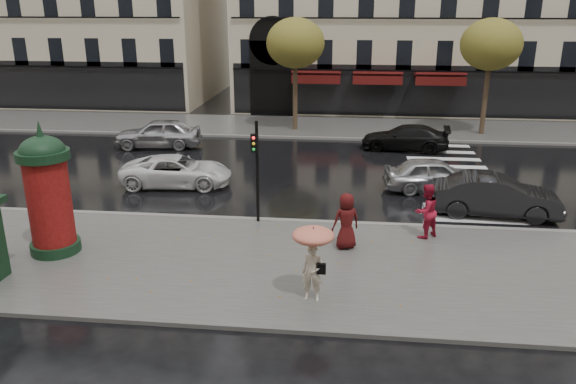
# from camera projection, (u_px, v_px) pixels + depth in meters

# --- Properties ---
(ground) EXTENTS (160.00, 160.00, 0.00)m
(ground) POSITION_uv_depth(u_px,v_px,m) (304.00, 261.00, 16.96)
(ground) COLOR black
(ground) RESTS_ON ground
(near_sidewalk) EXTENTS (90.00, 7.00, 0.12)m
(near_sidewalk) POSITION_uv_depth(u_px,v_px,m) (302.00, 266.00, 16.47)
(near_sidewalk) COLOR #474744
(near_sidewalk) RESTS_ON ground
(far_sidewalk) EXTENTS (90.00, 6.00, 0.12)m
(far_sidewalk) POSITION_uv_depth(u_px,v_px,m) (329.00, 127.00, 34.83)
(far_sidewalk) COLOR #474744
(far_sidewalk) RESTS_ON ground
(near_kerb) EXTENTS (90.00, 0.25, 0.14)m
(near_kerb) POSITION_uv_depth(u_px,v_px,m) (311.00, 222.00, 19.76)
(near_kerb) COLOR slate
(near_kerb) RESTS_ON ground
(far_kerb) EXTENTS (90.00, 0.25, 0.14)m
(far_kerb) POSITION_uv_depth(u_px,v_px,m) (326.00, 138.00, 32.00)
(far_kerb) COLOR slate
(far_kerb) RESTS_ON ground
(zebra_crossing) EXTENTS (3.60, 11.75, 0.01)m
(zebra_crossing) POSITION_uv_depth(u_px,v_px,m) (453.00, 175.00, 25.38)
(zebra_crossing) COLOR silver
(zebra_crossing) RESTS_ON ground
(tree_far_left) EXTENTS (3.40, 3.40, 6.64)m
(tree_far_left) POSITION_uv_depth(u_px,v_px,m) (295.00, 43.00, 32.46)
(tree_far_left) COLOR #38281C
(tree_far_left) RESTS_ON ground
(tree_far_right) EXTENTS (3.40, 3.40, 6.64)m
(tree_far_right) POSITION_uv_depth(u_px,v_px,m) (491.00, 45.00, 31.34)
(tree_far_right) COLOR #38281C
(tree_far_right) RESTS_ON ground
(woman_umbrella) EXTENTS (1.06, 1.06, 2.04)m
(woman_umbrella) POSITION_uv_depth(u_px,v_px,m) (313.00, 252.00, 14.09)
(woman_umbrella) COLOR beige
(woman_umbrella) RESTS_ON near_sidewalk
(woman_red) EXTENTS (1.11, 1.08, 1.81)m
(woman_red) POSITION_uv_depth(u_px,v_px,m) (426.00, 211.00, 18.11)
(woman_red) COLOR #A6142C
(woman_red) RESTS_ON near_sidewalk
(man_burgundy) EXTENTS (1.02, 0.87, 1.78)m
(man_burgundy) POSITION_uv_depth(u_px,v_px,m) (346.00, 221.00, 17.31)
(man_burgundy) COLOR #450D0E
(man_burgundy) RESTS_ON near_sidewalk
(morris_column) EXTENTS (1.52, 1.52, 4.10)m
(morris_column) POSITION_uv_depth(u_px,v_px,m) (48.00, 191.00, 16.72)
(morris_column) COLOR black
(morris_column) RESTS_ON near_sidewalk
(traffic_light) EXTENTS (0.25, 0.35, 3.57)m
(traffic_light) POSITION_uv_depth(u_px,v_px,m) (256.00, 162.00, 18.99)
(traffic_light) COLOR black
(traffic_light) RESTS_ON near_sidewalk
(car_silver) EXTENTS (4.24, 2.06, 1.40)m
(car_silver) POSITION_uv_depth(u_px,v_px,m) (434.00, 175.00, 23.05)
(car_silver) COLOR #B0B0B5
(car_silver) RESTS_ON ground
(car_darkgrey) EXTENTS (4.67, 2.02, 1.50)m
(car_darkgrey) POSITION_uv_depth(u_px,v_px,m) (496.00, 196.00, 20.36)
(car_darkgrey) COLOR black
(car_darkgrey) RESTS_ON ground
(car_white) EXTENTS (4.78, 2.49, 1.29)m
(car_white) POSITION_uv_depth(u_px,v_px,m) (177.00, 171.00, 23.74)
(car_white) COLOR white
(car_white) RESTS_ON ground
(car_black) EXTENTS (4.69, 2.31, 1.31)m
(car_black) POSITION_uv_depth(u_px,v_px,m) (405.00, 138.00, 29.58)
(car_black) COLOR black
(car_black) RESTS_ON ground
(car_far_silver) EXTENTS (4.74, 2.36, 1.55)m
(car_far_silver) POSITION_uv_depth(u_px,v_px,m) (158.00, 133.00, 30.00)
(car_far_silver) COLOR #A7A7AC
(car_far_silver) RESTS_ON ground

